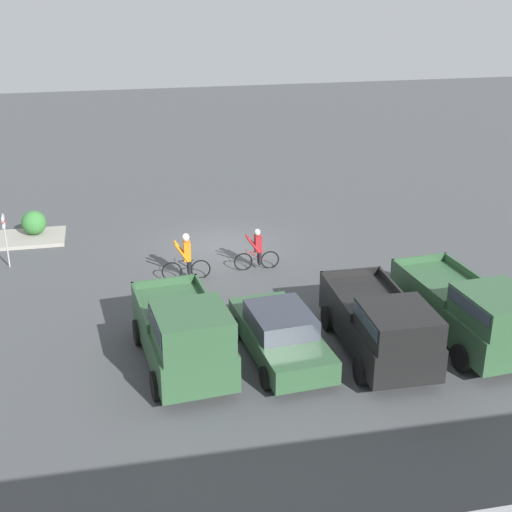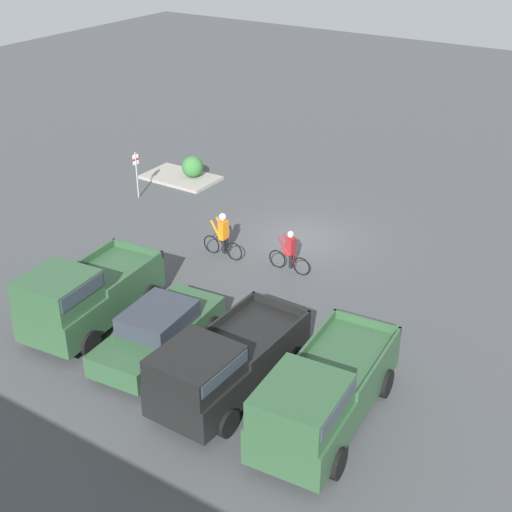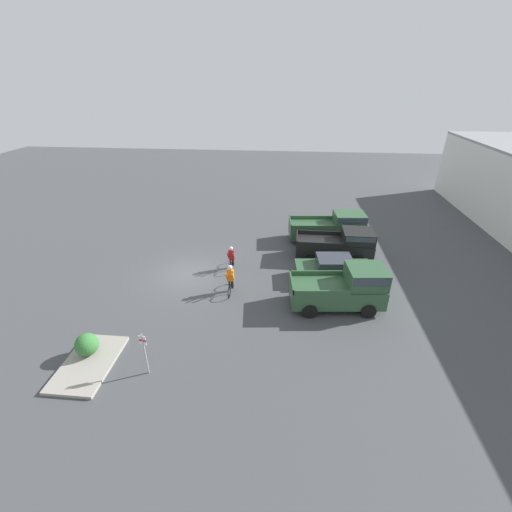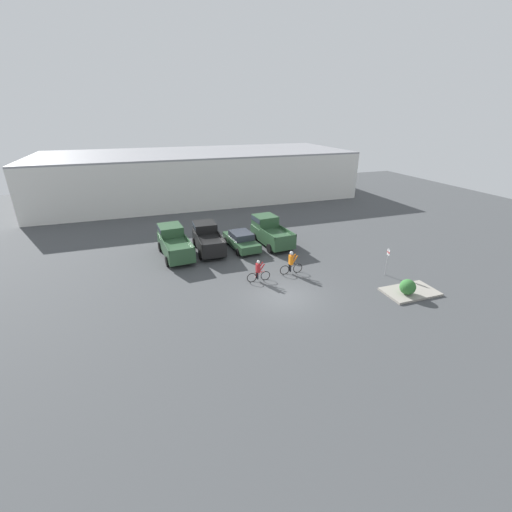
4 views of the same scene
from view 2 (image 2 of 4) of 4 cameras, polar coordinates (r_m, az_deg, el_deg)
name	(u,v)px [view 2 (image 2 of 4)]	position (r m, az deg, el deg)	size (l,w,h in m)	color
ground_plane	(304,238)	(28.08, 3.89, 1.43)	(80.00, 80.00, 0.00)	#424447
pickup_truck_0	(321,396)	(18.08, 5.21, -11.06)	(2.56, 5.62, 2.19)	#2D5133
pickup_truck_1	(222,364)	(19.14, -2.71, -8.65)	(2.27, 5.09, 2.08)	black
sedan_0	(159,331)	(21.23, -7.78, -5.94)	(2.31, 4.75, 1.47)	#2D5133
pickup_truck_2	(83,295)	(22.52, -13.65, -3.04)	(2.62, 5.05, 2.35)	#2D5133
cyclist_0	(223,234)	(26.30, -2.68, 1.74)	(1.77, 0.46, 1.77)	black
cyclist_1	(290,251)	(25.33, 2.73, 0.37)	(1.71, 0.46, 1.60)	black
fire_lane_sign	(136,170)	(31.67, -9.54, 6.77)	(0.07, 0.30, 2.10)	#9E9EA3
curb_island	(181,178)	(33.92, -6.02, 6.26)	(3.47, 2.12, 0.15)	gray
shrub	(192,167)	(33.58, -5.10, 7.13)	(1.00, 1.00, 1.00)	#337033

